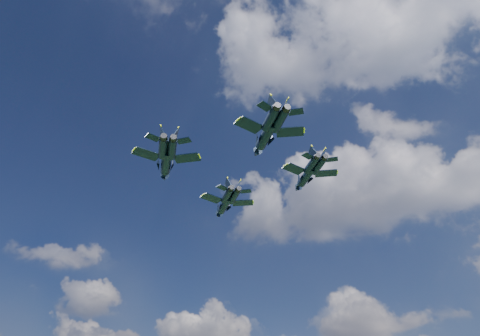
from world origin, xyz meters
The scene contains 4 objects.
jet_lead centered at (-12.73, 16.52, 61.18)m, with size 14.36×14.78×3.96m.
jet_left centered at (-13.65, -6.44, 60.11)m, with size 13.79×16.27×4.13m.
jet_right centered at (8.93, 12.86, 61.32)m, with size 13.26×14.49×3.78m.
jet_slot centered at (7.23, -4.84, 60.95)m, with size 14.55×15.60×4.11m.
Camera 1 is at (34.22, -70.12, 9.96)m, focal length 35.00 mm.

